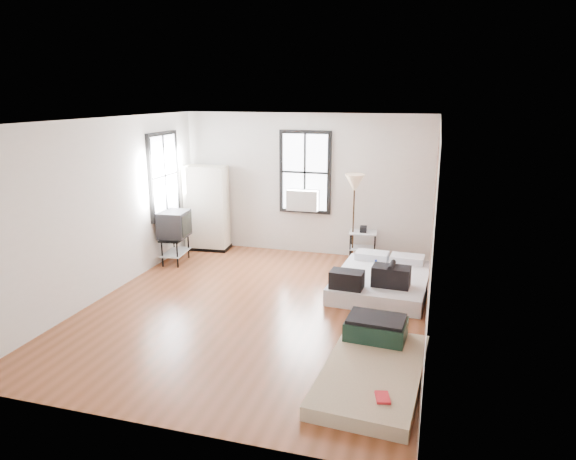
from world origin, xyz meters
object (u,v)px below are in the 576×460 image
(mattress_main, at_px, (381,280))
(wardrobe, at_px, (207,208))
(mattress_bare, at_px, (373,362))
(side_table, at_px, (363,238))
(floor_lamp, at_px, (354,187))
(tv_stand, at_px, (175,226))

(mattress_main, relative_size, wardrobe, 1.19)
(mattress_bare, relative_size, wardrobe, 1.20)
(side_table, bearing_deg, floor_lamp, -159.56)
(side_table, height_order, floor_lamp, floor_lamp)
(floor_lamp, bearing_deg, wardrobe, 180.00)
(mattress_bare, bearing_deg, tv_stand, 147.86)
(tv_stand, bearing_deg, mattress_bare, -42.81)
(mattress_main, distance_m, wardrobe, 4.05)
(mattress_main, xyz_separation_m, tv_stand, (-3.96, 0.37, 0.55))
(mattress_bare, height_order, wardrobe, wardrobe)
(mattress_main, xyz_separation_m, wardrobe, (-3.74, 1.38, 0.69))
(side_table, distance_m, tv_stand, 3.61)
(wardrobe, distance_m, side_table, 3.25)
(mattress_main, xyz_separation_m, mattress_bare, (0.19, -2.65, -0.04))
(mattress_main, distance_m, side_table, 1.57)
(side_table, relative_size, tv_stand, 0.69)
(wardrobe, relative_size, tv_stand, 1.73)
(tv_stand, bearing_deg, mattress_main, -12.17)
(mattress_bare, bearing_deg, floor_lamp, 106.49)
(mattress_bare, distance_m, tv_stand, 5.17)
(mattress_main, height_order, side_table, side_table)
(mattress_bare, xyz_separation_m, side_table, (-0.71, 4.10, 0.34))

